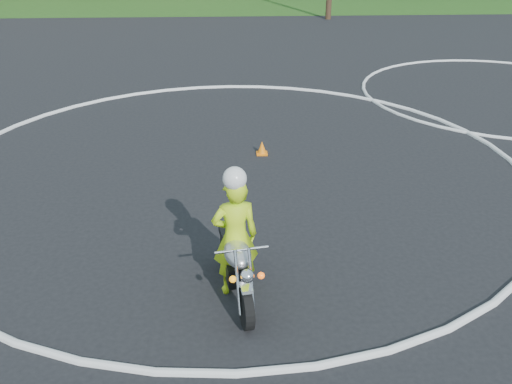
{
  "coord_description": "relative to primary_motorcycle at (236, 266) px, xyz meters",
  "views": [
    {
      "loc": [
        -0.02,
        -7.98,
        4.83
      ],
      "look_at": [
        0.35,
        -0.45,
        1.1
      ],
      "focal_mm": 40.0,
      "sensor_mm": 36.0,
      "label": 1
    }
  ],
  "objects": [
    {
      "name": "rider_primary_grp",
      "position": [
        -0.01,
        0.13,
        0.42
      ],
      "size": [
        0.7,
        0.52,
        1.92
      ],
      "rotation": [
        0.0,
        0.0,
        0.17
      ],
      "color": "#BAE418",
      "rests_on": "ground"
    },
    {
      "name": "primary_motorcycle",
      "position": [
        0.0,
        0.0,
        0.0
      ],
      "size": [
        0.69,
        1.96,
        1.04
      ],
      "rotation": [
        0.0,
        0.0,
        0.17
      ],
      "color": "black",
      "rests_on": "ground"
    },
    {
      "name": "course_markings",
      "position": [
        2.14,
        5.84,
        -0.5
      ],
      "size": [
        19.05,
        19.05,
        0.12
      ],
      "color": "silver",
      "rests_on": "ground"
    },
    {
      "name": "grass_strip",
      "position": [
        -0.03,
        28.49,
        -0.49
      ],
      "size": [
        120.0,
        10.0,
        0.02
      ],
      "primitive_type": "cube",
      "color": "#1E4714",
      "rests_on": "ground"
    },
    {
      "name": "traffic_cones",
      "position": [
        5.01,
        6.09,
        -0.37
      ],
      "size": [
        15.62,
        10.99,
        0.3
      ],
      "color": "orange",
      "rests_on": "ground"
    },
    {
      "name": "ground",
      "position": [
        -0.03,
        1.49,
        -0.5
      ],
      "size": [
        120.0,
        120.0,
        0.0
      ],
      "primitive_type": "plane",
      "color": "black",
      "rests_on": "ground"
    }
  ]
}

